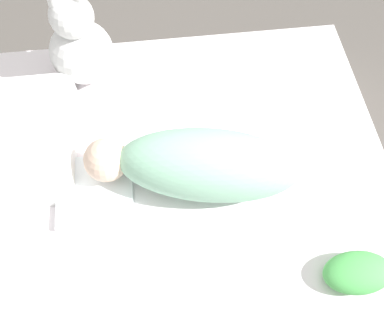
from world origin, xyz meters
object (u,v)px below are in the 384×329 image
(swaddled_baby, at_px, (199,165))
(bunny_plush, at_px, (79,44))
(turtle_plush, at_px, (360,272))
(pillow, at_px, (3,142))

(swaddled_baby, relative_size, bunny_plush, 1.52)
(swaddled_baby, distance_m, turtle_plush, 0.46)
(pillow, bearing_deg, swaddled_baby, -17.18)
(swaddled_baby, distance_m, pillow, 0.54)
(swaddled_baby, distance_m, bunny_plush, 0.52)
(bunny_plush, relative_size, turtle_plush, 1.85)
(bunny_plush, distance_m, turtle_plush, 0.97)
(pillow, height_order, bunny_plush, bunny_plush)
(turtle_plush, bearing_deg, bunny_plush, 131.48)
(turtle_plush, bearing_deg, pillow, 151.79)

